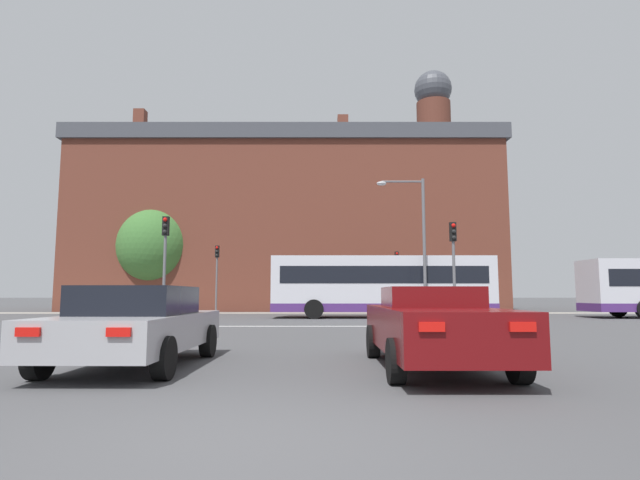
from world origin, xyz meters
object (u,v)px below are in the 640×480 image
(street_lamp_junction, at_px, (416,232))
(bus_crossing_lead, at_px, (382,285))
(traffic_light_far_left, at_px, (217,268))
(car_roadster_right, at_px, (433,326))
(traffic_light_far_right, at_px, (397,272))
(traffic_light_near_left, at_px, (165,252))
(pedestrian_waiting, at_px, (146,298))
(car_saloon_left, at_px, (138,325))
(traffic_light_near_right, at_px, (454,256))

(street_lamp_junction, bearing_deg, bus_crossing_lead, 133.48)
(traffic_light_far_left, height_order, street_lamp_junction, street_lamp_junction)
(car_roadster_right, relative_size, street_lamp_junction, 0.67)
(car_roadster_right, bearing_deg, traffic_light_far_right, 82.47)
(traffic_light_near_left, xyz_separation_m, pedestrian_waiting, (-5.18, 12.77, -1.99))
(bus_crossing_lead, bearing_deg, car_saloon_left, -19.61)
(traffic_light_far_left, bearing_deg, traffic_light_far_right, 1.50)
(traffic_light_near_right, bearing_deg, car_saloon_left, -126.18)
(traffic_light_near_left, distance_m, traffic_light_far_left, 12.87)
(traffic_light_far_right, height_order, traffic_light_far_left, traffic_light_far_left)
(car_roadster_right, distance_m, street_lamp_junction, 17.53)
(traffic_light_near_right, xyz_separation_m, pedestrian_waiting, (-17.26, 12.65, -1.85))
(car_roadster_right, bearing_deg, street_lamp_junction, 79.84)
(car_roadster_right, relative_size, traffic_light_near_right, 1.13)
(traffic_light_far_right, bearing_deg, street_lamp_junction, -92.13)
(traffic_light_near_right, height_order, traffic_light_near_left, traffic_light_near_left)
(street_lamp_junction, xyz_separation_m, pedestrian_waiting, (-16.57, 8.01, -3.45))
(traffic_light_near_right, relative_size, traffic_light_far_left, 0.94)
(bus_crossing_lead, xyz_separation_m, traffic_light_far_right, (1.89, 6.76, 1.04))
(car_saloon_left, distance_m, traffic_light_far_left, 25.16)
(pedestrian_waiting, bearing_deg, traffic_light_far_left, -136.53)
(traffic_light_far_right, xyz_separation_m, traffic_light_far_left, (-12.19, -0.32, 0.23))
(car_roadster_right, distance_m, traffic_light_far_left, 26.60)
(traffic_light_far_left, bearing_deg, traffic_light_near_right, -45.41)
(car_roadster_right, height_order, traffic_light_near_left, traffic_light_near_left)
(traffic_light_far_right, bearing_deg, car_saloon_left, -108.56)
(car_roadster_right, xyz_separation_m, traffic_light_far_right, (3.31, 25.28, 2.09))
(car_saloon_left, distance_m, bus_crossing_lead, 19.48)
(street_lamp_junction, bearing_deg, traffic_light_far_left, 145.69)
(bus_crossing_lead, bearing_deg, street_lamp_junction, 43.48)
(car_saloon_left, height_order, street_lamp_junction, street_lamp_junction)
(car_roadster_right, bearing_deg, traffic_light_near_right, 73.16)
(traffic_light_far_left, bearing_deg, street_lamp_junction, -34.31)
(traffic_light_near_left, height_order, pedestrian_waiting, traffic_light_near_left)
(car_saloon_left, bearing_deg, traffic_light_near_left, 106.16)
(traffic_light_near_left, bearing_deg, car_roadster_right, -55.26)
(car_saloon_left, height_order, traffic_light_far_left, traffic_light_far_left)
(pedestrian_waiting, bearing_deg, street_lamp_junction, -163.43)
(car_saloon_left, distance_m, pedestrian_waiting, 26.09)
(traffic_light_far_right, relative_size, traffic_light_near_right, 0.97)
(traffic_light_far_left, bearing_deg, pedestrian_waiting, -178.91)
(bus_crossing_lead, bearing_deg, pedestrian_waiting, -112.95)
(traffic_light_far_right, relative_size, pedestrian_waiting, 2.41)
(car_saloon_left, relative_size, traffic_light_near_right, 1.04)
(car_roadster_right, relative_size, pedestrian_waiting, 2.79)
(car_roadster_right, distance_m, traffic_light_far_right, 25.58)
(car_saloon_left, height_order, car_roadster_right, car_saloon_left)
(pedestrian_waiting, bearing_deg, car_saloon_left, 151.31)
(car_saloon_left, relative_size, traffic_light_far_left, 0.98)
(traffic_light_near_right, bearing_deg, traffic_light_near_left, -179.43)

